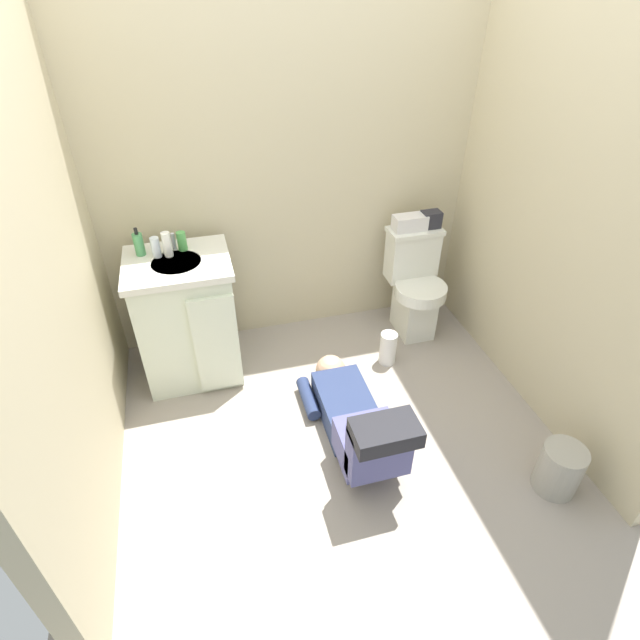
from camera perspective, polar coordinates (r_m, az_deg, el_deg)
name	(u,v)px	position (r m, az deg, el deg)	size (l,w,h in m)	color
ground_plane	(333,424)	(3.02, 1.54, -11.71)	(2.87, 3.04, 0.04)	gray
wall_back	(288,161)	(3.22, -3.70, 17.64)	(2.53, 0.08, 2.40)	#C5B894
wall_left	(40,274)	(2.27, -29.20, 4.54)	(0.08, 2.04, 2.40)	#C5B894
wall_right	(573,208)	(2.85, 26.86, 11.33)	(0.08, 2.04, 2.40)	#C5B894
toilet	(414,285)	(3.54, 10.69, 3.96)	(0.36, 0.46, 0.75)	silver
vanity_cabinet	(188,318)	(3.18, -14.82, 0.23)	(0.60, 0.53, 0.82)	silver
faucet	(174,241)	(3.07, -16.32, 8.60)	(0.02, 0.02, 0.10)	silver
person_plumber	(356,420)	(2.78, 4.12, -11.26)	(0.39, 1.06, 0.52)	navy
tissue_box	(410,223)	(3.39, 10.18, 10.85)	(0.22, 0.11, 0.10)	silver
toiletry_bag	(431,219)	(3.45, 12.51, 11.12)	(0.12, 0.09, 0.11)	#26262D
soap_dispenser	(139,244)	(3.06, -19.91, 8.13)	(0.06, 0.06, 0.17)	#489457
bottle_clear	(156,247)	(3.01, -18.18, 7.86)	(0.05, 0.05, 0.12)	silver
bottle_white	(167,244)	(2.99, -17.00, 8.22)	(0.05, 0.05, 0.15)	white
bottle_green	(182,241)	(3.05, -15.44, 8.64)	(0.05, 0.05, 0.11)	#4DA54E
trash_can	(559,469)	(2.88, 25.58, -15.03)	(0.21, 0.21, 0.27)	#9D998C
paper_towel_roll	(388,348)	(3.34, 7.74, -3.21)	(0.11, 0.11, 0.23)	white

